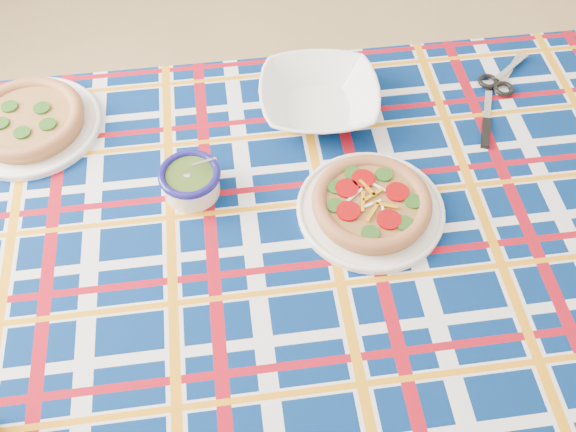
% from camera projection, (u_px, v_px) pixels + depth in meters
% --- Properties ---
extents(floor, '(4.00, 4.00, 0.00)m').
position_uv_depth(floor, '(331.00, 260.00, 2.17)').
color(floor, '#A48454').
rests_on(floor, ground).
extents(dining_table, '(1.87, 1.50, 0.76)m').
position_uv_depth(dining_table, '(289.00, 246.00, 1.37)').
color(dining_table, brown).
rests_on(dining_table, floor).
extents(tablecloth, '(1.92, 1.54, 0.11)m').
position_uv_depth(tablecloth, '(289.00, 239.00, 1.35)').
color(tablecloth, navy).
rests_on(tablecloth, dining_table).
extents(main_focaccia_plate, '(0.42, 0.42, 0.06)m').
position_uv_depth(main_focaccia_plate, '(372.00, 203.00, 1.30)').
color(main_focaccia_plate, '#9A6836').
rests_on(main_focaccia_plate, tablecloth).
extents(pesto_bowl, '(0.16, 0.16, 0.08)m').
position_uv_depth(pesto_bowl, '(190.00, 179.00, 1.33)').
color(pesto_bowl, '#273F11').
rests_on(pesto_bowl, tablecloth).
extents(serving_bowl, '(0.34, 0.34, 0.07)m').
position_uv_depth(serving_bowl, '(319.00, 99.00, 1.48)').
color(serving_bowl, white).
rests_on(serving_bowl, tablecloth).
extents(second_focaccia_plate, '(0.40, 0.40, 0.06)m').
position_uv_depth(second_focaccia_plate, '(28.00, 120.00, 1.44)').
color(second_focaccia_plate, '#9A6836').
rests_on(second_focaccia_plate, tablecloth).
extents(table_knife, '(0.03, 0.23, 0.01)m').
position_uv_depth(table_knife, '(488.00, 103.00, 1.51)').
color(table_knife, silver).
rests_on(table_knife, tablecloth).
extents(kitchen_scissors, '(0.18, 0.22, 0.02)m').
position_uv_depth(kitchen_scissors, '(511.00, 68.00, 1.58)').
color(kitchen_scissors, silver).
rests_on(kitchen_scissors, tablecloth).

